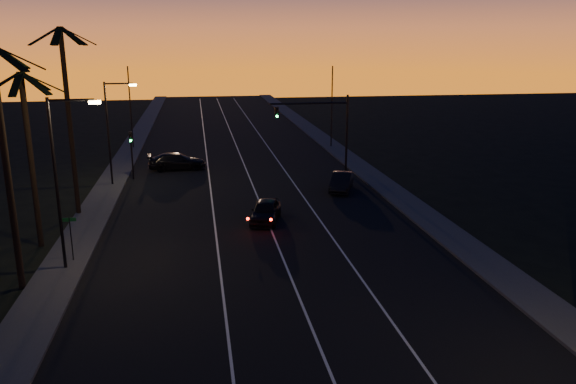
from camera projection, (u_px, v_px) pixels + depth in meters
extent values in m
cube|color=black|center=(254.00, 207.00, 40.69)|extent=(20.00, 170.00, 0.01)
cube|color=#31312F|center=(94.00, 213.00, 38.93)|extent=(2.40, 170.00, 0.16)
cube|color=#31312F|center=(402.00, 199.00, 42.42)|extent=(2.40, 170.00, 0.16)
cube|color=silver|center=(213.00, 208.00, 40.22)|extent=(0.12, 160.00, 0.01)
cube|color=silver|center=(261.00, 206.00, 40.77)|extent=(0.12, 160.00, 0.01)
cube|color=silver|center=(308.00, 204.00, 41.31)|extent=(0.12, 160.00, 0.01)
cylinder|color=black|center=(7.00, 173.00, 25.80)|extent=(0.32, 0.32, 11.50)
cube|color=black|center=(19.00, 57.00, 24.85)|extent=(2.18, 0.92, 1.18)
cube|color=black|center=(9.00, 57.00, 25.43)|extent=(1.25, 2.12, 1.18)
cube|color=black|center=(8.00, 58.00, 23.97)|extent=(1.95, 1.61, 1.18)
cylinder|color=black|center=(31.00, 163.00, 31.61)|extent=(0.32, 0.32, 10.00)
cube|color=black|center=(43.00, 82.00, 30.87)|extent=(2.18, 0.92, 1.18)
cube|color=black|center=(35.00, 81.00, 31.45)|extent=(1.25, 2.12, 1.18)
cube|color=black|center=(17.00, 82.00, 31.28)|extent=(1.34, 2.09, 1.18)
cube|color=black|center=(2.00, 83.00, 30.50)|extent=(2.18, 0.82, 1.18)
cube|color=black|center=(2.00, 84.00, 29.68)|extent=(1.90, 1.69, 1.18)
cube|color=black|center=(16.00, 84.00, 29.45)|extent=(0.45, 2.16, 1.18)
cube|color=black|center=(35.00, 83.00, 29.98)|extent=(1.95, 1.61, 1.18)
cylinder|color=black|center=(70.00, 125.00, 37.16)|extent=(0.32, 0.32, 12.50)
cube|color=black|center=(78.00, 36.00, 36.09)|extent=(2.18, 0.92, 1.18)
cube|color=black|center=(71.00, 36.00, 36.67)|extent=(1.25, 2.12, 1.18)
cube|color=black|center=(56.00, 36.00, 36.50)|extent=(1.34, 2.09, 1.18)
cube|color=black|center=(44.00, 36.00, 35.72)|extent=(2.18, 0.82, 1.18)
cube|color=black|center=(45.00, 36.00, 34.90)|extent=(1.90, 1.69, 1.18)
cube|color=black|center=(57.00, 36.00, 34.67)|extent=(0.45, 2.16, 1.18)
cube|color=black|center=(73.00, 36.00, 35.20)|extent=(1.95, 1.61, 1.18)
cylinder|color=black|center=(57.00, 187.00, 28.28)|extent=(0.16, 0.16, 9.00)
cylinder|color=black|center=(71.00, 100.00, 27.32)|extent=(2.20, 0.12, 0.12)
cube|color=#FFC466|center=(95.00, 102.00, 27.52)|extent=(0.55, 0.26, 0.16)
cylinder|color=black|center=(108.00, 135.00, 45.49)|extent=(0.16, 0.16, 8.50)
cylinder|color=black|center=(118.00, 84.00, 44.59)|extent=(2.20, 0.12, 0.12)
cube|color=#FFC466|center=(133.00, 85.00, 44.80)|extent=(0.55, 0.26, 0.16)
cylinder|color=black|center=(71.00, 240.00, 30.10)|extent=(0.06, 0.06, 2.60)
cube|color=#0D4E1C|center=(69.00, 220.00, 29.80)|extent=(0.70, 0.03, 0.20)
cylinder|color=black|center=(347.00, 134.00, 50.79)|extent=(0.20, 0.20, 7.00)
cylinder|color=black|center=(309.00, 103.00, 49.52)|extent=(7.00, 0.16, 0.16)
cube|color=black|center=(277.00, 112.00, 49.26)|extent=(0.32, 0.28, 1.00)
sphere|color=black|center=(277.00, 109.00, 49.01)|extent=(0.20, 0.20, 0.20)
sphere|color=black|center=(277.00, 113.00, 49.10)|extent=(0.20, 0.20, 0.20)
sphere|color=#14FF59|center=(277.00, 116.00, 49.18)|extent=(0.20, 0.20, 0.20)
cylinder|color=black|center=(132.00, 156.00, 48.19)|extent=(0.14, 0.14, 4.20)
cube|color=black|center=(131.00, 137.00, 47.77)|extent=(0.28, 0.25, 0.90)
sphere|color=black|center=(130.00, 134.00, 47.56)|extent=(0.18, 0.18, 0.18)
sphere|color=black|center=(130.00, 137.00, 47.63)|extent=(0.18, 0.18, 0.18)
sphere|color=#14FF59|center=(131.00, 141.00, 47.70)|extent=(0.18, 0.18, 0.18)
cylinder|color=black|center=(130.00, 108.00, 61.62)|extent=(0.14, 0.14, 9.00)
cylinder|color=black|center=(332.00, 107.00, 62.20)|extent=(0.14, 0.14, 9.00)
imported|color=black|center=(266.00, 211.00, 37.19)|extent=(2.82, 4.56, 1.45)
sphere|color=#FF0F05|center=(248.00, 219.00, 34.78)|extent=(0.18, 0.18, 0.18)
sphere|color=#FF0F05|center=(271.00, 220.00, 34.61)|extent=(0.18, 0.18, 0.18)
imported|color=black|center=(342.00, 182.00, 44.93)|extent=(2.99, 4.62, 1.44)
imported|color=black|center=(177.00, 161.00, 52.24)|extent=(5.39, 2.34, 1.54)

